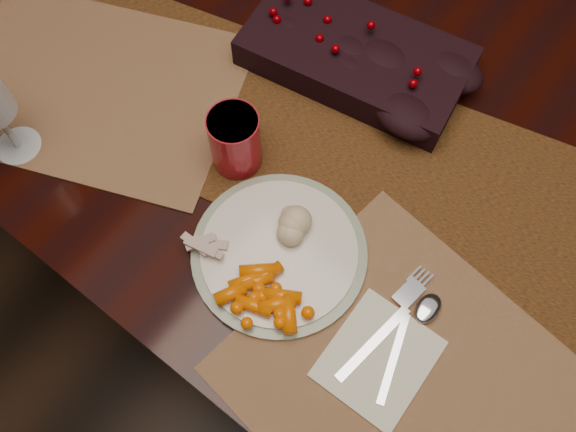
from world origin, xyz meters
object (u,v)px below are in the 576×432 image
Objects in this scene: baby_carrots at (270,286)px; napkin at (378,359)px; placemat_main at (434,408)px; red_cup at (235,141)px; turkey_shreds at (201,237)px; centerpiece at (356,53)px; dinner_plate at (279,252)px; mashed_potatoes at (294,218)px; dining_table at (373,222)px.

baby_carrots reaches higher than napkin.
placemat_main is 4.90× the size of red_cup.
baby_carrots is 0.12m from turkey_shreds.
napkin is (0.29, 0.02, -0.02)m from turkey_shreds.
centerpiece is 4.80× the size of turkey_shreds.
baby_carrots reaches higher than dinner_plate.
dinner_plate is 1.70× the size of napkin.
turkey_shreds is 0.29m from napkin.
baby_carrots is at bearing -71.32° from centerpiece.
mashed_potatoes reaches higher than baby_carrots.
baby_carrots is 1.61× the size of mashed_potatoes.
dinner_plate is at bearing 168.17° from napkin.
turkey_shreds is at bearing -132.18° from mashed_potatoes.
red_cup is at bearing 171.13° from placemat_main.
dinner_plate is at bearing -93.69° from dining_table.
baby_carrots is at bearing 0.43° from turkey_shreds.
red_cup is at bearing -128.25° from dining_table.
placemat_main is (0.26, -0.33, 0.38)m from dining_table.
napkin is at bearing -21.96° from mashed_potatoes.
dinner_plate is 3.38× the size of turkey_shreds.
turkey_shreds is at bearing -151.41° from dinner_plate.
dining_table is 24.67× the size of turkey_shreds.
centerpiece is 0.25m from red_cup.
placemat_main is at bearing 1.53° from baby_carrots.
centerpiece is at bearing 91.38° from turkey_shreds.
dinner_plate is at bearing -72.50° from centerpiece.
dining_table is at bearing 116.88° from napkin.
dining_table is 7.30× the size of dinner_plate.
turkey_shreds is at bearing -88.62° from centerpiece.
baby_carrots is 1.62× the size of turkey_shreds.
dinner_plate is at bearing 28.59° from turkey_shreds.
napkin reaches higher than placemat_main.
red_cup is (-0.17, 0.13, 0.03)m from baby_carrots.
red_cup is at bearing 149.96° from dinner_plate.
centerpiece is 0.38m from turkey_shreds.
dining_table is 0.50m from red_cup.
dinner_plate is 3.36× the size of mashed_potatoes.
dining_table is at bearing 51.75° from red_cup.
dining_table is at bearing 86.31° from dinner_plate.
placemat_main is 0.31m from mashed_potatoes.
centerpiece is 2.97× the size of baby_carrots.
centerpiece is at bearing 107.50° from dinner_plate.
red_cup reaches higher than dining_table.
napkin is at bearing -177.00° from placemat_main.
turkey_shreds is 0.50× the size of napkin.
placemat_main is 4.25× the size of baby_carrots.
mashed_potatoes is 0.13m from turkey_shreds.
dining_table is at bearing 91.02° from baby_carrots.
napkin is (0.19, -0.04, -0.00)m from dinner_plate.
placemat_main is at bearing -44.21° from centerpiece.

